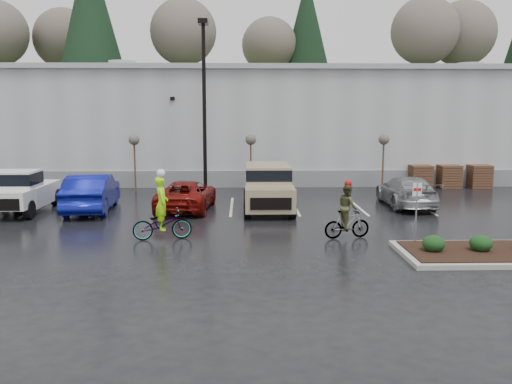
{
  "coord_description": "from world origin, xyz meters",
  "views": [
    {
      "loc": [
        -1.99,
        -17.35,
        4.56
      ],
      "look_at": [
        -1.44,
        4.05,
        1.3
      ],
      "focal_mm": 38.0,
      "sensor_mm": 36.0,
      "label": 1
    }
  ],
  "objects_px": {
    "sapling_west": "(134,143)",
    "suv_tan": "(268,188)",
    "lamppost": "(204,88)",
    "cyclist_olive": "(347,217)",
    "pallet_stack_b": "(449,176)",
    "cyclist_hivis": "(162,218)",
    "car_far_silver": "(406,191)",
    "fire_lane_sign": "(416,206)",
    "car_red": "(187,195)",
    "car_blue": "(92,192)",
    "pallet_stack_c": "(479,176)",
    "sapling_mid": "(251,143)",
    "pickup_white": "(24,190)",
    "sapling_east": "(384,143)",
    "pallet_stack_a": "(420,176)"
  },
  "relations": [
    {
      "from": "sapling_mid",
      "to": "sapling_east",
      "type": "distance_m",
      "value": 7.5
    },
    {
      "from": "sapling_west",
      "to": "suv_tan",
      "type": "relative_size",
      "value": 0.63
    },
    {
      "from": "car_blue",
      "to": "cyclist_hivis",
      "type": "height_order",
      "value": "cyclist_hivis"
    },
    {
      "from": "lamppost",
      "to": "fire_lane_sign",
      "type": "height_order",
      "value": "lamppost"
    },
    {
      "from": "lamppost",
      "to": "cyclist_olive",
      "type": "height_order",
      "value": "lamppost"
    },
    {
      "from": "pallet_stack_c",
      "to": "car_red",
      "type": "relative_size",
      "value": 0.28
    },
    {
      "from": "pallet_stack_a",
      "to": "fire_lane_sign",
      "type": "height_order",
      "value": "fire_lane_sign"
    },
    {
      "from": "pallet_stack_c",
      "to": "lamppost",
      "type": "bearing_deg",
      "value": -172.87
    },
    {
      "from": "sapling_mid",
      "to": "pallet_stack_a",
      "type": "bearing_deg",
      "value": 5.71
    },
    {
      "from": "car_red",
      "to": "car_blue",
      "type": "bearing_deg",
      "value": 8.21
    },
    {
      "from": "car_blue",
      "to": "lamppost",
      "type": "bearing_deg",
      "value": -138.92
    },
    {
      "from": "sapling_mid",
      "to": "pickup_white",
      "type": "distance_m",
      "value": 12.07
    },
    {
      "from": "pallet_stack_a",
      "to": "pallet_stack_c",
      "type": "relative_size",
      "value": 1.0
    },
    {
      "from": "lamppost",
      "to": "car_red",
      "type": "bearing_deg",
      "value": -96.68
    },
    {
      "from": "pickup_white",
      "to": "car_red",
      "type": "distance_m",
      "value": 7.31
    },
    {
      "from": "sapling_east",
      "to": "pallet_stack_a",
      "type": "xyz_separation_m",
      "value": [
        2.5,
        1.0,
        -2.05
      ]
    },
    {
      "from": "pallet_stack_b",
      "to": "pickup_white",
      "type": "xyz_separation_m",
      "value": [
        -22.05,
        -6.95,
        0.3
      ]
    },
    {
      "from": "car_red",
      "to": "cyclist_hivis",
      "type": "distance_m",
      "value": 5.8
    },
    {
      "from": "pallet_stack_b",
      "to": "fire_lane_sign",
      "type": "xyz_separation_m",
      "value": [
        -6.4,
        -13.8,
        0.73
      ]
    },
    {
      "from": "pallet_stack_b",
      "to": "sapling_mid",
      "type": "bearing_deg",
      "value": -175.11
    },
    {
      "from": "suv_tan",
      "to": "car_far_silver",
      "type": "height_order",
      "value": "suv_tan"
    },
    {
      "from": "sapling_west",
      "to": "cyclist_hivis",
      "type": "xyz_separation_m",
      "value": [
        3.17,
        -11.5,
        -1.96
      ]
    },
    {
      "from": "sapling_mid",
      "to": "fire_lane_sign",
      "type": "relative_size",
      "value": 1.45
    },
    {
      "from": "sapling_west",
      "to": "cyclist_hivis",
      "type": "bearing_deg",
      "value": -74.59
    },
    {
      "from": "sapling_west",
      "to": "cyclist_olive",
      "type": "relative_size",
      "value": 1.51
    },
    {
      "from": "car_far_silver",
      "to": "cyclist_olive",
      "type": "height_order",
      "value": "cyclist_olive"
    },
    {
      "from": "sapling_east",
      "to": "pallet_stack_c",
      "type": "height_order",
      "value": "sapling_east"
    },
    {
      "from": "lamppost",
      "to": "pallet_stack_b",
      "type": "bearing_deg",
      "value": 8.02
    },
    {
      "from": "sapling_east",
      "to": "fire_lane_sign",
      "type": "height_order",
      "value": "sapling_east"
    },
    {
      "from": "sapling_west",
      "to": "car_red",
      "type": "distance_m",
      "value": 6.98
    },
    {
      "from": "sapling_west",
      "to": "pickup_white",
      "type": "relative_size",
      "value": 0.62
    },
    {
      "from": "pallet_stack_b",
      "to": "cyclist_hivis",
      "type": "bearing_deg",
      "value": -140.25
    },
    {
      "from": "pallet_stack_c",
      "to": "car_far_silver",
      "type": "bearing_deg",
      "value": -135.41
    },
    {
      "from": "sapling_west",
      "to": "sapling_mid",
      "type": "distance_m",
      "value": 6.5
    },
    {
      "from": "sapling_west",
      "to": "pickup_white",
      "type": "xyz_separation_m",
      "value": [
        -3.85,
        -5.95,
        -1.75
      ]
    },
    {
      "from": "car_blue",
      "to": "suv_tan",
      "type": "bearing_deg",
      "value": 174.64
    },
    {
      "from": "sapling_west",
      "to": "suv_tan",
      "type": "xyz_separation_m",
      "value": [
        7.18,
        -6.04,
        -1.7
      ]
    },
    {
      "from": "fire_lane_sign",
      "to": "cyclist_hivis",
      "type": "relative_size",
      "value": 0.88
    },
    {
      "from": "sapling_mid",
      "to": "pickup_white",
      "type": "height_order",
      "value": "sapling_mid"
    },
    {
      "from": "sapling_east",
      "to": "pickup_white",
      "type": "xyz_separation_m",
      "value": [
        -17.85,
        -5.95,
        -1.75
      ]
    },
    {
      "from": "sapling_mid",
      "to": "cyclist_hivis",
      "type": "relative_size",
      "value": 1.27
    },
    {
      "from": "sapling_west",
      "to": "fire_lane_sign",
      "type": "distance_m",
      "value": 17.46
    },
    {
      "from": "fire_lane_sign",
      "to": "sapling_east",
      "type": "bearing_deg",
      "value": 80.25
    },
    {
      "from": "sapling_west",
      "to": "pallet_stack_c",
      "type": "height_order",
      "value": "sapling_west"
    },
    {
      "from": "pallet_stack_c",
      "to": "car_red",
      "type": "height_order",
      "value": "pallet_stack_c"
    },
    {
      "from": "fire_lane_sign",
      "to": "pickup_white",
      "type": "xyz_separation_m",
      "value": [
        -15.65,
        6.85,
        -0.43
      ]
    },
    {
      "from": "lamppost",
      "to": "cyclist_olive",
      "type": "distance_m",
      "value": 12.94
    },
    {
      "from": "pallet_stack_a",
      "to": "pallet_stack_b",
      "type": "relative_size",
      "value": 1.0
    },
    {
      "from": "sapling_mid",
      "to": "pallet_stack_c",
      "type": "bearing_deg",
      "value": 4.24
    },
    {
      "from": "pallet_stack_c",
      "to": "suv_tan",
      "type": "bearing_deg",
      "value": -151.23
    }
  ]
}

